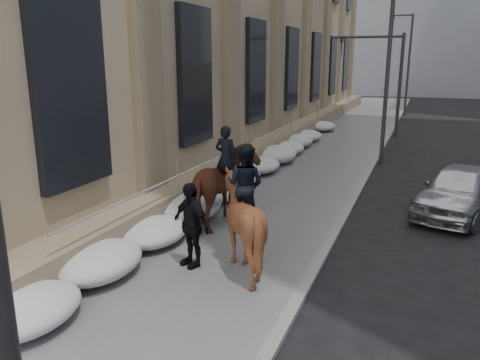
{
  "coord_description": "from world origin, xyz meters",
  "views": [
    {
      "loc": [
        4.6,
        -7.31,
        4.58
      ],
      "look_at": [
        0.51,
        2.96,
        1.7
      ],
      "focal_mm": 35.0,
      "sensor_mm": 36.0,
      "label": 1
    }
  ],
  "objects_px": {
    "mounted_horse_left": "(224,186)",
    "car_silver": "(459,190)",
    "mounted_horse_right": "(242,218)",
    "pedestrian": "(191,225)"
  },
  "relations": [
    {
      "from": "mounted_horse_left",
      "to": "mounted_horse_right",
      "type": "bearing_deg",
      "value": 124.74
    },
    {
      "from": "mounted_horse_left",
      "to": "mounted_horse_right",
      "type": "xyz_separation_m",
      "value": [
        1.43,
        -2.26,
        0.0
      ]
    },
    {
      "from": "mounted_horse_left",
      "to": "pedestrian",
      "type": "height_order",
      "value": "mounted_horse_left"
    },
    {
      "from": "mounted_horse_left",
      "to": "mounted_horse_right",
      "type": "relative_size",
      "value": 1.02
    },
    {
      "from": "mounted_horse_right",
      "to": "car_silver",
      "type": "bearing_deg",
      "value": -122.86
    },
    {
      "from": "mounted_horse_right",
      "to": "car_silver",
      "type": "relative_size",
      "value": 0.61
    },
    {
      "from": "mounted_horse_left",
      "to": "car_silver",
      "type": "relative_size",
      "value": 0.62
    },
    {
      "from": "pedestrian",
      "to": "mounted_horse_left",
      "type": "bearing_deg",
      "value": 121.88
    },
    {
      "from": "mounted_horse_right",
      "to": "pedestrian",
      "type": "xyz_separation_m",
      "value": [
        -1.1,
        -0.29,
        -0.2
      ]
    },
    {
      "from": "mounted_horse_left",
      "to": "car_silver",
      "type": "height_order",
      "value": "mounted_horse_left"
    }
  ]
}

